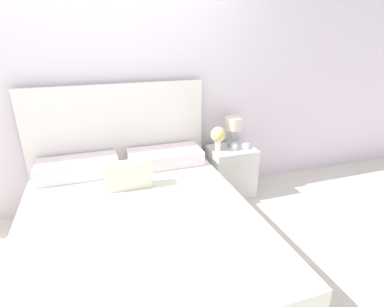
{
  "coord_description": "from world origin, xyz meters",
  "views": [
    {
      "loc": [
        -0.21,
        -2.93,
        1.71
      ],
      "look_at": [
        0.58,
        -0.58,
        0.71
      ],
      "focal_mm": 28.0,
      "sensor_mm": 36.0,
      "label": 1
    }
  ],
  "objects_px": {
    "nightstand": "(231,171)",
    "table_lamp": "(233,126)",
    "teacup": "(234,147)",
    "flower_vase": "(218,136)",
    "alarm_clock": "(246,146)",
    "bed": "(137,230)"
  },
  "relations": [
    {
      "from": "nightstand",
      "to": "table_lamp",
      "type": "relative_size",
      "value": 1.72
    },
    {
      "from": "teacup",
      "to": "flower_vase",
      "type": "bearing_deg",
      "value": 163.74
    },
    {
      "from": "teacup",
      "to": "alarm_clock",
      "type": "distance_m",
      "value": 0.13
    },
    {
      "from": "teacup",
      "to": "alarm_clock",
      "type": "height_order",
      "value": "teacup"
    },
    {
      "from": "bed",
      "to": "teacup",
      "type": "relative_size",
      "value": 20.55
    },
    {
      "from": "nightstand",
      "to": "table_lamp",
      "type": "bearing_deg",
      "value": 64.63
    },
    {
      "from": "table_lamp",
      "to": "flower_vase",
      "type": "height_order",
      "value": "table_lamp"
    },
    {
      "from": "nightstand",
      "to": "teacup",
      "type": "height_order",
      "value": "teacup"
    },
    {
      "from": "table_lamp",
      "to": "alarm_clock",
      "type": "relative_size",
      "value": 4.81
    },
    {
      "from": "nightstand",
      "to": "flower_vase",
      "type": "xyz_separation_m",
      "value": [
        -0.17,
        -0.0,
        0.44
      ]
    },
    {
      "from": "teacup",
      "to": "bed",
      "type": "bearing_deg",
      "value": -149.08
    },
    {
      "from": "nightstand",
      "to": "table_lamp",
      "type": "xyz_separation_m",
      "value": [
        0.03,
        0.07,
        0.5
      ]
    },
    {
      "from": "flower_vase",
      "to": "teacup",
      "type": "height_order",
      "value": "flower_vase"
    },
    {
      "from": "nightstand",
      "to": "flower_vase",
      "type": "height_order",
      "value": "flower_vase"
    },
    {
      "from": "nightstand",
      "to": "flower_vase",
      "type": "bearing_deg",
      "value": -178.71
    },
    {
      "from": "bed",
      "to": "flower_vase",
      "type": "bearing_deg",
      "value": 36.94
    },
    {
      "from": "nightstand",
      "to": "teacup",
      "type": "xyz_separation_m",
      "value": [
        0.0,
        -0.05,
        0.31
      ]
    },
    {
      "from": "table_lamp",
      "to": "flower_vase",
      "type": "distance_m",
      "value": 0.23
    },
    {
      "from": "flower_vase",
      "to": "alarm_clock",
      "type": "height_order",
      "value": "flower_vase"
    },
    {
      "from": "table_lamp",
      "to": "alarm_clock",
      "type": "height_order",
      "value": "table_lamp"
    },
    {
      "from": "alarm_clock",
      "to": "flower_vase",
      "type": "bearing_deg",
      "value": 169.12
    },
    {
      "from": "alarm_clock",
      "to": "bed",
      "type": "bearing_deg",
      "value": -152.04
    }
  ]
}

